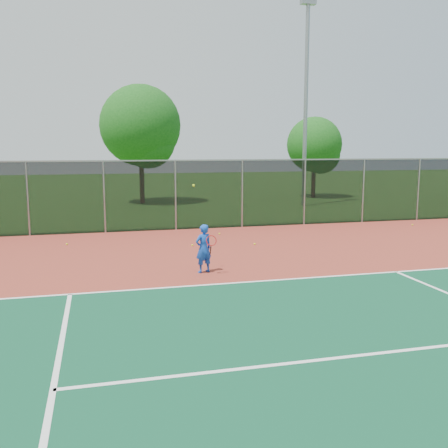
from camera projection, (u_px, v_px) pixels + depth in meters
The scene contains 12 objects.
ground at pixel (394, 311), 10.99m from camera, with size 120.00×120.00×0.00m, color #285518.
court_apron at pixel (350, 287), 12.90m from camera, with size 30.00×20.00×0.02m, color #983626.
fence_back at pixel (242, 193), 22.25m from camera, with size 30.00×0.06×3.03m.
tennis_player at pixel (204, 248), 14.22m from camera, with size 0.60×0.66×2.53m.
practice_ball_0 at pixel (412, 225), 22.86m from camera, with size 0.07×0.07×0.07m, color #D8F01B.
practice_ball_1 at pixel (192, 245), 18.11m from camera, with size 0.07×0.07×0.07m, color #D8F01B.
practice_ball_2 at pixel (67, 244), 18.30m from camera, with size 0.07×0.07×0.07m, color #D8F01B.
practice_ball_3 at pixel (219, 234), 20.51m from camera, with size 0.07×0.07×0.07m, color #D8F01B.
practice_ball_5 at pixel (255, 244), 18.33m from camera, with size 0.07×0.07×0.07m, color #D8F01B.
floodlight_n at pixel (306, 92), 29.63m from camera, with size 0.90×0.40×12.10m.
tree_back_left at pixel (142, 129), 31.35m from camera, with size 5.09×5.09×7.48m.
tree_back_mid at pixel (316, 147), 35.26m from camera, with size 3.89×3.89×5.71m.
Camera 1 is at (-6.24, -9.32, 3.58)m, focal length 40.00 mm.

